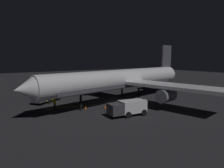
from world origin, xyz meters
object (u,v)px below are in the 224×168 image
(airliner, at_px, (123,80))
(ground_crew_worker, at_px, (55,104))
(baggage_truck, at_px, (47,96))
(catering_truck, at_px, (128,108))
(traffic_cone_near_right, at_px, (86,108))
(traffic_cone_near_left, at_px, (105,107))

(airliner, relative_size, ground_crew_worker, 22.87)
(baggage_truck, distance_m, ground_crew_worker, 5.99)
(baggage_truck, bearing_deg, catering_truck, -157.37)
(traffic_cone_near_right, bearing_deg, ground_crew_worker, 54.04)
(airliner, xyz_separation_m, baggage_truck, (7.40, 12.09, -2.88))
(traffic_cone_near_left, bearing_deg, traffic_cone_near_right, 63.11)
(catering_truck, xyz_separation_m, ground_crew_worker, (9.89, 7.31, -0.26))
(baggage_truck, relative_size, catering_truck, 1.08)
(airliner, xyz_separation_m, traffic_cone_near_left, (-2.92, 5.91, -3.83))
(ground_crew_worker, relative_size, traffic_cone_near_right, 3.16)
(airliner, distance_m, catering_truck, 10.48)
(traffic_cone_near_right, bearing_deg, catering_truck, -154.85)
(airliner, relative_size, traffic_cone_near_left, 72.34)
(airliner, bearing_deg, catering_truck, 146.86)
(airliner, bearing_deg, traffic_cone_near_left, 116.27)
(airliner, xyz_separation_m, ground_crew_worker, (1.47, 12.81, -3.19))
(ground_crew_worker, relative_size, traffic_cone_near_left, 3.16)
(catering_truck, height_order, ground_crew_worker, catering_truck)
(catering_truck, bearing_deg, baggage_truck, 22.63)
(baggage_truck, relative_size, ground_crew_worker, 3.58)
(airliner, relative_size, baggage_truck, 6.39)
(ground_crew_worker, bearing_deg, traffic_cone_near_left, -122.42)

